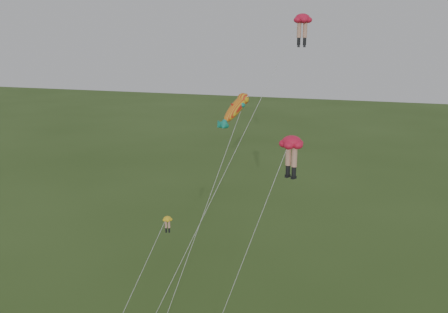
% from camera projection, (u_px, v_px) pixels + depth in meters
% --- Properties ---
extents(legs_kite_red_high, '(9.92, 13.21, 23.90)m').
position_uv_depth(legs_kite_red_high, '(300.00, 26.00, 38.48)').
color(legs_kite_red_high, red).
rests_on(legs_kite_red_high, ground).
extents(legs_kite_red_mid, '(6.28, 5.06, 16.05)m').
position_uv_depth(legs_kite_red_mid, '(291.00, 148.00, 31.97)').
color(legs_kite_red_mid, red).
rests_on(legs_kite_red_mid, ground).
extents(legs_kite_yellow, '(2.95, 7.33, 9.04)m').
position_uv_depth(legs_kite_yellow, '(162.00, 232.00, 37.23)').
color(legs_kite_yellow, yellow).
rests_on(legs_kite_yellow, ground).
extents(fish_kite, '(5.52, 7.41, 18.47)m').
position_uv_depth(fish_kite, '(236.00, 109.00, 35.62)').
color(fish_kite, yellow).
rests_on(fish_kite, ground).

